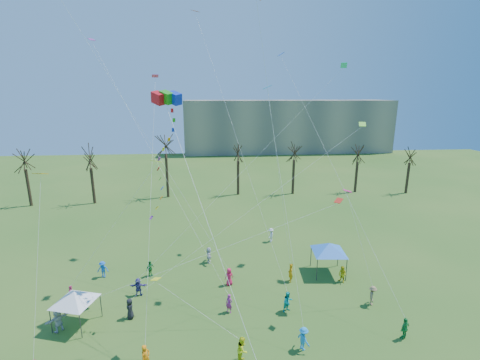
{
  "coord_description": "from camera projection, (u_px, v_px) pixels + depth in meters",
  "views": [
    {
      "loc": [
        -0.61,
        -17.06,
        16.7
      ],
      "look_at": [
        1.28,
        5.0,
        11.0
      ],
      "focal_mm": 25.0,
      "sensor_mm": 36.0,
      "label": 1
    }
  ],
  "objects": [
    {
      "name": "small_kites_aloft",
      "position": [
        223.0,
        113.0,
        27.16
      ],
      "size": [
        26.31,
        19.3,
        32.68
      ],
      "color": "orange",
      "rests_on": "ground"
    },
    {
      "name": "canopy_tent_blue",
      "position": [
        329.0,
        248.0,
        31.53
      ],
      "size": [
        4.14,
        4.14,
        3.12
      ],
      "color": "#3F3F44",
      "rests_on": "ground"
    },
    {
      "name": "distant_building",
      "position": [
        287.0,
        126.0,
        99.75
      ],
      "size": [
        60.0,
        14.0,
        15.0
      ],
      "primitive_type": "cube",
      "color": "gray",
      "rests_on": "ground"
    },
    {
      "name": "festival_crowd",
      "position": [
        212.0,
        293.0,
        27.5
      ],
      "size": [
        25.84,
        19.32,
        1.8
      ],
      "color": "#AF1535",
      "rests_on": "ground"
    },
    {
      "name": "bare_tree_row",
      "position": [
        217.0,
        157.0,
        54.3
      ],
      "size": [
        66.39,
        8.47,
        11.36
      ],
      "color": "black",
      "rests_on": "ground"
    },
    {
      "name": "canopy_tent_white",
      "position": [
        75.0,
        297.0,
        24.39
      ],
      "size": [
        3.54,
        3.54,
        2.77
      ],
      "color": "#3F3F44",
      "rests_on": "ground"
    },
    {
      "name": "big_box_kite",
      "position": [
        167.0,
        167.0,
        23.71
      ],
      "size": [
        4.06,
        6.75,
        18.89
      ],
      "color": "red",
      "rests_on": "ground"
    }
  ]
}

